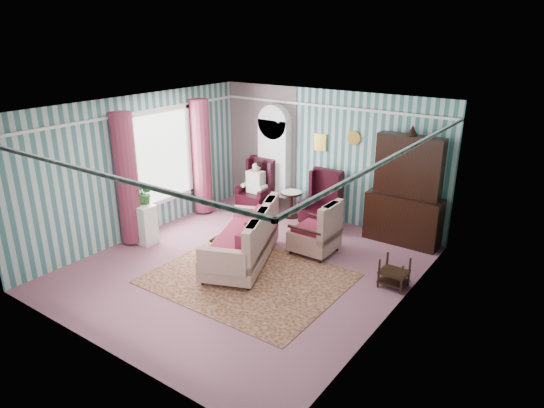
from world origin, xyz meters
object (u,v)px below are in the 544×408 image
Objects in this scene: dresser_hutch at (406,187)px; round_side_table at (291,204)px; seated_woman at (256,187)px; sofa at (241,235)px; nest_table at (394,272)px; plant_stand at (143,223)px; bookcase at (274,163)px; floral_armchair at (315,228)px; wingback_right at (321,200)px; wingback_left at (256,186)px; coffee_table at (236,250)px.

round_side_table is at bearing -177.36° from dresser_hutch.
seated_woman is 0.54× the size of sofa.
nest_table is at bearing -72.61° from dresser_hutch.
plant_stand is at bearing -120.38° from round_side_table.
bookcase is at bearing 71.51° from plant_stand.
dresser_hutch is 2.00× the size of seated_woman.
sofa is (2.21, 0.42, 0.16)m from plant_stand.
floral_armchair is (0.89, 1.15, -0.03)m from sofa.
seated_woman is at bearing -122.66° from bookcase.
wingback_right reaches higher than seated_woman.
wingback_left is 4.37m from nest_table.
dresser_hutch is at bearing 48.60° from coffee_table.
dresser_hutch is 3.39m from sofa.
coffee_table is (-2.25, -2.55, -0.99)m from dresser_hutch.
dresser_hutch is 3.93× the size of round_side_table.
dresser_hutch is 2.95× the size of plant_stand.
dresser_hutch reaches higher than nest_table.
round_side_table is (0.90, 0.15, -0.29)m from seated_woman.
bookcase reaches higher than floral_armchair.
plant_stand is at bearing -108.49° from bookcase.
wingback_left reaches higher than round_side_table.
wingback_left is 1.75m from wingback_right.
coffee_table is at bearing -61.37° from wingback_left.
bookcase is 0.95× the size of dresser_hutch.
seated_woman reaches higher than floral_armchair.
nest_table is at bearing -20.85° from seated_woman.
sofa is (1.41, -2.33, -0.07)m from wingback_left.
wingback_left is at bearing 0.00° from seated_woman.
round_side_table is 0.28× the size of sofa.
wingback_right is at bearing 47.16° from plant_stand.
sofa is at bearing -66.90° from bookcase.
seated_woman is 2.19× the size of nest_table.
nest_table is (0.57, -1.82, -0.91)m from dresser_hutch.
wingback_left is 0.04m from seated_woman.
wingback_left is at bearing 118.63° from coffee_table.
nest_table is at bearing -26.92° from bookcase.
nest_table is at bearing 14.59° from coffee_table.
bookcase is 1.79× the size of wingback_left.
wingback_right is 1.40× the size of coffee_table.
plant_stand reaches higher than round_side_table.
sofa is at bearing -58.82° from seated_woman.
bookcase is 1.03× the size of sofa.
sofa reaches higher than floral_armchair.
sofa is at bearing -128.77° from dresser_hutch.
bookcase is at bearing 165.43° from wingback_right.
floral_armchair is at bearing 46.32° from coffee_table.
bookcase reaches higher than nest_table.
wingback_right is at bearing 0.00° from wingback_left.
sofa is (-2.66, -0.78, 0.29)m from nest_table.
plant_stand is 2.11m from coffee_table.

